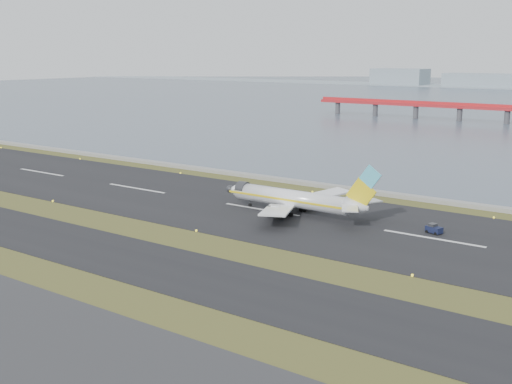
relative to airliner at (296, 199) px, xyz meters
The scene contains 6 objects.
ground 32.20m from the airliner, 105.74° to the right, with size 1000.00×1000.00×0.00m, color #3B491A.
taxiway_strip 43.82m from the airliner, 101.46° to the right, with size 1000.00×18.00×0.10m, color black.
runway_strip 9.36m from the airliner, behind, with size 1000.00×45.00×0.10m, color black.
seawall 30.59m from the airliner, 106.57° to the left, with size 1000.00×2.50×1.00m, color #989792.
airliner is the anchor object (origin of this frame).
pushback_tug 30.30m from the airliner, ahead, with size 3.51×2.66×2.00m.
Camera 1 is at (80.91, -85.19, 34.51)m, focal length 45.00 mm.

